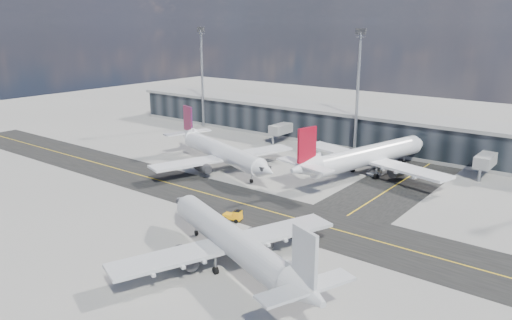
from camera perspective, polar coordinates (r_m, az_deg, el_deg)
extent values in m
plane|color=gray|center=(84.37, -3.81, -5.60)|extent=(300.00, 300.00, 0.00)
cube|color=black|center=(87.19, -2.06, -4.86)|extent=(180.00, 14.00, 0.02)
cube|color=black|center=(104.35, 16.76, -2.06)|extent=(14.00, 50.00, 0.02)
cube|color=yellow|center=(87.19, -2.06, -4.84)|extent=(180.00, 0.25, 0.01)
cube|color=yellow|center=(104.34, 16.76, -2.05)|extent=(0.25, 50.00, 0.01)
cube|color=black|center=(127.96, 12.69, 3.27)|extent=(150.00, 12.00, 8.00)
cube|color=gray|center=(127.12, 12.81, 5.20)|extent=(152.00, 13.00, 0.80)
cube|color=gray|center=(128.75, 12.59, 1.70)|extent=(150.00, 12.20, 0.80)
cube|color=gray|center=(130.92, 3.22, 3.68)|extent=(3.00, 10.00, 2.40)
cylinder|color=gray|center=(127.43, 1.93, 2.30)|extent=(0.60, 0.60, 2.40)
cube|color=gray|center=(111.35, 24.91, 0.10)|extent=(3.00, 10.00, 2.40)
cylinder|color=gray|center=(107.22, 24.15, -1.65)|extent=(0.60, 0.60, 2.40)
cylinder|color=gray|center=(148.80, -6.17, 9.14)|extent=(0.70, 0.70, 28.00)
cube|color=#2D2D30|center=(147.91, -6.33, 14.62)|extent=(2.50, 0.50, 1.40)
cylinder|color=gray|center=(120.01, 11.53, 7.39)|extent=(0.70, 0.70, 28.00)
cube|color=#2D2D30|center=(118.90, 11.90, 14.18)|extent=(2.50, 0.50, 1.40)
cylinder|color=white|center=(105.64, -3.89, 0.94)|extent=(28.23, 12.92, 3.81)
cone|color=white|center=(92.39, 1.06, -1.18)|extent=(5.74, 5.15, 3.81)
cone|color=white|center=(119.92, -7.82, 2.88)|extent=(6.64, 5.46, 3.81)
cube|color=white|center=(105.09, -3.62, 0.33)|extent=(15.06, 32.14, 0.48)
cylinder|color=#2D2D30|center=(107.41, -0.71, 0.12)|extent=(4.49, 3.37, 2.19)
cylinder|color=#2D2D30|center=(101.97, -6.13, -0.82)|extent=(4.49, 3.37, 2.19)
cube|color=#B7BABC|center=(107.21, -0.71, 0.51)|extent=(1.92, 0.98, 0.76)
cube|color=#B7BABC|center=(101.76, -6.14, -0.41)|extent=(1.92, 0.98, 0.76)
cube|color=#641A45|center=(118.69, -7.79, 4.72)|extent=(3.92, 1.71, 5.90)
cube|color=white|center=(119.79, -7.83, 3.14)|extent=(6.25, 11.67, 0.33)
cube|color=#2D2D30|center=(92.66, 0.90, -0.88)|extent=(2.48, 2.60, 0.67)
cylinder|color=gray|center=(96.96, -0.53, -2.01)|extent=(0.29, 0.29, 1.90)
cylinder|color=black|center=(97.18, -0.53, -2.41)|extent=(0.92, 0.59, 0.86)
cylinder|color=black|center=(108.67, -2.79, -0.42)|extent=(1.14, 0.79, 1.05)
cylinder|color=black|center=(106.02, -5.45, -0.89)|extent=(1.14, 0.79, 1.05)
cylinder|color=white|center=(103.96, 12.71, 0.51)|extent=(11.52, 30.76, 4.09)
cone|color=white|center=(117.63, 18.12, 1.85)|extent=(5.22, 5.96, 4.09)
cone|color=white|center=(91.05, 5.54, -0.91)|extent=(5.48, 6.96, 4.09)
cube|color=white|center=(105.00, 13.04, 0.06)|extent=(34.98, 13.51, 0.51)
cylinder|color=#2D2D30|center=(109.83, 10.87, 0.25)|extent=(3.34, 4.74, 2.35)
cylinder|color=#2D2D30|center=(102.54, 16.01, -1.18)|extent=(3.34, 4.74, 2.35)
cube|color=#B7BABC|center=(109.62, 10.89, 0.67)|extent=(0.90, 2.08, 0.82)
cube|color=#B7BABC|center=(102.32, 16.04, -0.74)|extent=(0.90, 2.08, 0.82)
cube|color=#A10B1E|center=(90.27, 5.84, 1.76)|extent=(1.50, 4.28, 6.34)
cube|color=white|center=(90.87, 5.55, -0.54)|extent=(12.60, 5.80, 0.36)
cube|color=#2D2D30|center=(117.13, 18.00, 2.01)|extent=(2.68, 2.54, 0.72)
cylinder|color=gray|center=(114.20, 16.56, 0.10)|extent=(0.30, 0.30, 2.05)
cylinder|color=black|center=(114.40, 16.53, -0.27)|extent=(0.57, 0.98, 0.92)
cylinder|color=black|center=(106.03, 10.97, -1.08)|extent=(0.77, 1.22, 1.13)
cylinder|color=black|center=(102.32, 13.55, -1.85)|extent=(0.77, 1.22, 1.13)
cylinder|color=#B7BABC|center=(64.22, -2.85, -9.09)|extent=(26.82, 13.37, 3.65)
cone|color=#B7BABC|center=(77.24, -8.31, -4.88)|extent=(5.58, 5.06, 3.65)
cone|color=#B7BABC|center=(51.98, 5.78, -14.81)|extent=(6.43, 5.39, 3.65)
cube|color=#B7BABC|center=(65.34, -3.22, -9.53)|extent=(15.55, 30.55, 0.46)
cylinder|color=#2D2D30|center=(64.45, -7.98, -11.02)|extent=(4.33, 3.35, 2.10)
cylinder|color=#2D2D30|center=(68.93, 0.51, -9.03)|extent=(4.33, 3.35, 2.10)
cube|color=#B7BABC|center=(64.13, -8.00, -10.44)|extent=(1.83, 1.00, 0.73)
cube|color=#B7BABC|center=(68.63, 0.51, -8.47)|extent=(1.83, 1.00, 0.73)
cube|color=#B7BABC|center=(50.48, 5.58, -10.84)|extent=(3.72, 1.78, 5.66)
cube|color=#B7BABC|center=(51.71, 5.79, -14.29)|extent=(6.37, 11.13, 0.32)
cube|color=#2D2D30|center=(76.72, -8.19, -4.73)|extent=(2.43, 2.53, 0.64)
cylinder|color=gray|center=(74.28, -6.85, -7.80)|extent=(0.28, 0.28, 1.82)
cylinder|color=black|center=(74.55, -6.83, -8.29)|extent=(0.88, 0.60, 0.82)
cylinder|color=black|center=(63.78, -4.63, -12.46)|extent=(1.10, 0.79, 1.00)
cylinder|color=black|center=(66.08, -0.29, -11.35)|extent=(1.10, 0.79, 1.00)
cube|color=#FFA70D|center=(79.17, -2.69, -6.47)|extent=(3.18, 1.94, 0.69)
cube|color=#FFA70D|center=(78.53, -2.12, -6.14)|extent=(1.32, 1.47, 0.89)
cube|color=black|center=(78.41, -2.12, -5.91)|extent=(1.21, 1.41, 0.25)
cylinder|color=black|center=(79.40, -1.83, -6.70)|extent=(0.73, 0.38, 0.69)
cylinder|color=black|center=(78.36, -2.28, -7.01)|extent=(0.73, 0.38, 0.69)
cylinder|color=black|center=(80.29, -3.08, -6.45)|extent=(0.73, 0.38, 0.69)
cylinder|color=black|center=(79.26, -3.54, -6.76)|extent=(0.73, 0.38, 0.69)
imported|color=white|center=(105.51, 13.82, -1.17)|extent=(3.49, 6.44, 1.71)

